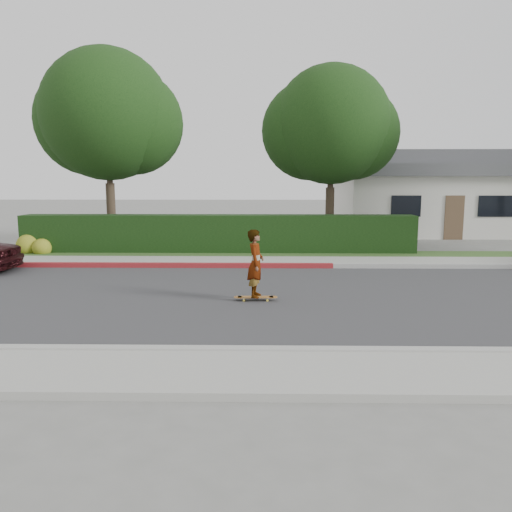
# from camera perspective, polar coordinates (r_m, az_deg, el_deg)

# --- Properties ---
(ground) EXTENTS (120.00, 120.00, 0.00)m
(ground) POSITION_cam_1_polar(r_m,az_deg,el_deg) (12.24, 6.69, -4.74)
(ground) COLOR slate
(ground) RESTS_ON ground
(road) EXTENTS (60.00, 8.00, 0.01)m
(road) POSITION_cam_1_polar(r_m,az_deg,el_deg) (12.24, 6.69, -4.71)
(road) COLOR #2D2D30
(road) RESTS_ON ground
(curb_near) EXTENTS (60.00, 0.20, 0.15)m
(curb_near) POSITION_cam_1_polar(r_m,az_deg,el_deg) (8.32, 9.54, -10.80)
(curb_near) COLOR #9E9E99
(curb_near) RESTS_ON ground
(sidewalk_near) EXTENTS (60.00, 1.60, 0.12)m
(sidewalk_near) POSITION_cam_1_polar(r_m,az_deg,el_deg) (7.49, 10.58, -13.19)
(sidewalk_near) COLOR gray
(sidewalk_near) RESTS_ON ground
(curb_far) EXTENTS (60.00, 0.20, 0.15)m
(curb_far) POSITION_cam_1_polar(r_m,az_deg,el_deg) (16.23, 5.27, -1.12)
(curb_far) COLOR #9E9E99
(curb_far) RESTS_ON ground
(curb_red_section) EXTENTS (12.00, 0.21, 0.15)m
(curb_red_section) POSITION_cam_1_polar(r_m,az_deg,el_deg) (16.62, -12.19, -1.04)
(curb_red_section) COLOR maroon
(curb_red_section) RESTS_ON ground
(sidewalk_far) EXTENTS (60.00, 1.60, 0.12)m
(sidewalk_far) POSITION_cam_1_polar(r_m,az_deg,el_deg) (17.12, 5.04, -0.65)
(sidewalk_far) COLOR gray
(sidewalk_far) RESTS_ON ground
(planting_strip) EXTENTS (60.00, 1.60, 0.10)m
(planting_strip) POSITION_cam_1_polar(r_m,az_deg,el_deg) (18.70, 4.70, 0.12)
(planting_strip) COLOR #2D4C1E
(planting_strip) RESTS_ON ground
(hedge) EXTENTS (15.00, 1.00, 1.50)m
(hedge) POSITION_cam_1_polar(r_m,az_deg,el_deg) (19.24, -4.35, 2.47)
(hedge) COLOR black
(hedge) RESTS_ON ground
(flowering_shrub) EXTENTS (1.40, 1.00, 0.90)m
(flowering_shrub) POSITION_cam_1_polar(r_m,az_deg,el_deg) (20.71, -24.16, 1.01)
(flowering_shrub) COLOR #2D4C19
(flowering_shrub) RESTS_ON ground
(tree_left) EXTENTS (5.99, 5.21, 8.00)m
(tree_left) POSITION_cam_1_polar(r_m,az_deg,el_deg) (21.61, -16.54, 14.82)
(tree_left) COLOR #33261C
(tree_left) RESTS_ON ground
(tree_center) EXTENTS (5.66, 4.84, 7.44)m
(tree_center) POSITION_cam_1_polar(r_m,az_deg,el_deg) (21.31, 8.52, 14.19)
(tree_center) COLOR #33261C
(tree_center) RESTS_ON ground
(house) EXTENTS (10.60, 8.60, 4.30)m
(house) POSITION_cam_1_polar(r_m,az_deg,el_deg) (29.34, 19.42, 6.78)
(house) COLOR beige
(house) RESTS_ON ground
(skateboard) EXTENTS (1.04, 0.24, 0.10)m
(skateboard) POSITION_cam_1_polar(r_m,az_deg,el_deg) (11.80, -0.04, -4.74)
(skateboard) COLOR gold
(skateboard) RESTS_ON ground
(skateboarder) EXTENTS (0.44, 0.61, 1.59)m
(skateboarder) POSITION_cam_1_polar(r_m,az_deg,el_deg) (11.64, -0.04, -0.86)
(skateboarder) COLOR white
(skateboarder) RESTS_ON skateboard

